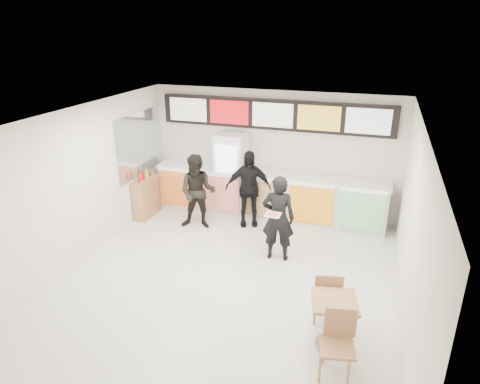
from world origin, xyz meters
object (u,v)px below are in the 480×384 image
at_px(customer_main, 278,218).
at_px(customer_mid, 248,189).
at_px(service_counter, 268,195).
at_px(condiment_ledge, 146,197).
at_px(customer_left, 198,192).
at_px(cafe_table, 333,314).
at_px(drinks_fridge, 231,174).

height_order(customer_main, customer_mid, customer_mid).
bearing_deg(service_counter, condiment_ledge, -162.95).
distance_m(service_counter, customer_left, 1.74).
height_order(customer_main, customer_left, customer_main).
xyz_separation_m(service_counter, cafe_table, (2.04, -4.06, -0.02)).
distance_m(service_counter, cafe_table, 4.55).
xyz_separation_m(customer_main, customer_left, (-2.05, 0.80, -0.01)).
bearing_deg(customer_left, condiment_ledge, 162.11).
xyz_separation_m(customer_mid, condiment_ledge, (-2.50, -0.32, -0.41)).
bearing_deg(customer_mid, customer_main, -71.80).
xyz_separation_m(customer_left, condiment_ledge, (-1.46, 0.18, -0.39)).
xyz_separation_m(service_counter, customer_mid, (-0.32, -0.54, 0.32)).
distance_m(customer_mid, condiment_ledge, 2.55).
bearing_deg(service_counter, customer_left, -142.41).
relative_size(customer_left, condiment_ledge, 1.54).
distance_m(drinks_fridge, customer_main, 2.48).
relative_size(customer_main, condiment_ledge, 1.56).
bearing_deg(customer_mid, customer_left, -173.80).
relative_size(customer_main, customer_left, 1.01).
distance_m(customer_main, customer_left, 2.20).
height_order(customer_left, cafe_table, customer_left).
distance_m(customer_left, condiment_ledge, 1.52).
bearing_deg(service_counter, customer_mid, -120.83).
bearing_deg(condiment_ledge, customer_left, -7.08).
distance_m(cafe_table, condiment_ledge, 5.82).
relative_size(service_counter, condiment_ledge, 4.94).
height_order(service_counter, customer_main, customer_main).
bearing_deg(service_counter, cafe_table, -63.28).
xyz_separation_m(service_counter, customer_main, (0.69, -1.85, 0.31)).
relative_size(service_counter, customer_left, 3.20).
height_order(service_counter, condiment_ledge, service_counter).
bearing_deg(condiment_ledge, customer_mid, 7.36).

